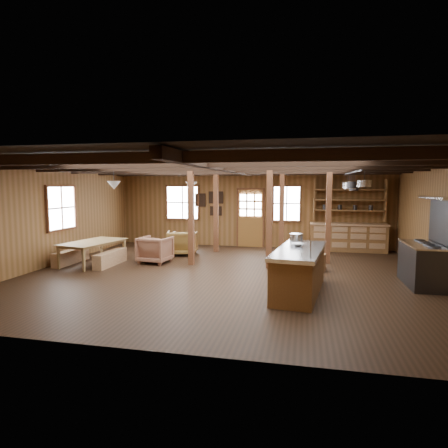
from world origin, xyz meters
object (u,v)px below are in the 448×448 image
(dining_table, at_px, (94,253))
(armchair_a, at_px, (180,243))
(armchair_c, at_px, (155,250))
(commercial_range, at_px, (428,257))
(armchair_b, at_px, (184,243))
(kitchen_island, at_px, (299,271))

(dining_table, height_order, armchair_a, armchair_a)
(armchair_c, bearing_deg, commercial_range, 177.18)
(commercial_range, relative_size, armchair_b, 2.44)
(armchair_b, xyz_separation_m, armchair_c, (-0.40, -1.41, 0.02))
(commercial_range, relative_size, armchair_a, 2.33)
(kitchen_island, bearing_deg, armchair_b, 143.19)
(dining_table, bearing_deg, kitchen_island, -96.09)
(kitchen_island, distance_m, commercial_range, 3.05)
(armchair_a, xyz_separation_m, armchair_c, (-0.31, -1.34, -0.00))
(commercial_range, relative_size, armchair_c, 2.34)
(dining_table, relative_size, armchair_c, 2.20)
(armchair_b, distance_m, armchair_c, 1.47)
(armchair_a, height_order, armchair_c, armchair_a)
(kitchen_island, relative_size, dining_table, 1.38)
(armchair_a, xyz_separation_m, armchair_b, (0.08, 0.08, -0.02))
(dining_table, relative_size, armchair_a, 2.19)
(armchair_c, bearing_deg, dining_table, 25.96)
(kitchen_island, bearing_deg, armchair_a, 144.42)
(kitchen_island, height_order, armchair_c, kitchen_island)
(dining_table, bearing_deg, armchair_b, -34.89)
(kitchen_island, distance_m, armchair_a, 5.25)
(armchair_a, bearing_deg, armchair_c, 60.54)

